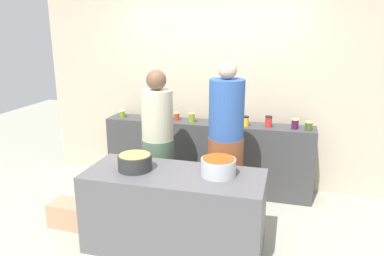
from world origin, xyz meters
name	(u,v)px	position (x,y,z in m)	size (l,w,h in m)	color
ground	(183,231)	(0.00, 0.00, 0.00)	(12.00, 12.00, 0.00)	#A0A08E
storefront_wall	(214,74)	(0.00, 1.45, 1.50)	(4.80, 0.12, 3.00)	#BBAC93
display_shelf	(207,156)	(0.00, 1.10, 0.46)	(2.70, 0.36, 0.93)	#3C3B3D
prep_table	(174,211)	(0.00, -0.30, 0.39)	(1.70, 0.70, 0.78)	#555357
preserve_jar_0	(122,114)	(-1.17, 1.06, 0.97)	(0.07, 0.07, 0.10)	olive
preserve_jar_1	(145,114)	(-0.83, 1.04, 1.00)	(0.08, 0.08, 0.14)	red
preserve_jar_2	(160,116)	(-0.63, 1.05, 0.98)	(0.09, 0.09, 0.10)	gold
preserve_jar_3	(167,115)	(-0.53, 1.08, 0.99)	(0.09, 0.09, 0.13)	brown
preserve_jar_4	(177,116)	(-0.41, 1.10, 0.98)	(0.07, 0.07, 0.10)	#AE3320
preserve_jar_5	(192,118)	(-0.19, 1.05, 0.99)	(0.08, 0.08, 0.12)	olive
preserve_jar_6	(218,117)	(0.14, 1.12, 1.00)	(0.07, 0.07, 0.14)	brown
preserve_jar_7	(225,120)	(0.24, 1.05, 0.98)	(0.09, 0.09, 0.11)	#365833
preserve_jar_8	(235,119)	(0.36, 1.10, 1.00)	(0.08, 0.08, 0.14)	#BB3818
preserve_jar_9	(246,121)	(0.50, 1.05, 0.99)	(0.08, 0.08, 0.13)	gold
preserve_jar_10	(268,122)	(0.77, 1.06, 1.00)	(0.09, 0.09, 0.14)	red
preserve_jar_11	(295,124)	(1.09, 1.08, 0.99)	(0.09, 0.09, 0.12)	#481343
preserve_jar_12	(309,126)	(1.24, 1.05, 0.98)	(0.09, 0.09, 0.11)	#3B5827
cooking_pot_left	(135,162)	(-0.39, -0.31, 0.86)	(0.33, 0.33, 0.15)	#2D2D2D
cooking_pot_center	(218,167)	(0.41, -0.24, 0.86)	(0.32, 0.32, 0.17)	#B7B7BC
cook_with_tongs	(158,151)	(-0.39, 0.32, 0.76)	(0.36, 0.36, 1.67)	#4A624B
cook_in_cap	(225,154)	(0.39, 0.26, 0.82)	(0.38, 0.38, 1.80)	brown
bread_crate	(70,213)	(-1.24, -0.20, 0.13)	(0.41, 0.29, 0.27)	tan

